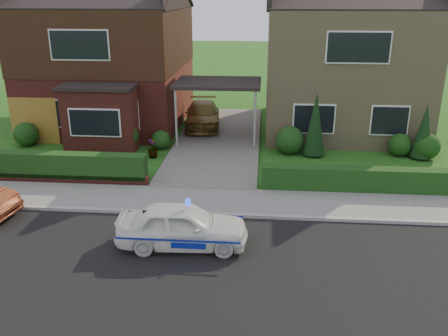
# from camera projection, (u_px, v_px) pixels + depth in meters

# --- Properties ---
(ground) EXTENTS (120.00, 120.00, 0.00)m
(ground) POSITION_uv_depth(u_px,v_px,m) (176.00, 270.00, 11.78)
(ground) COLOR #205416
(ground) RESTS_ON ground
(road) EXTENTS (60.00, 6.00, 0.02)m
(road) POSITION_uv_depth(u_px,v_px,m) (176.00, 270.00, 11.78)
(road) COLOR black
(road) RESTS_ON ground
(kerb) EXTENTS (60.00, 0.16, 0.12)m
(kerb) POSITION_uv_depth(u_px,v_px,m) (194.00, 214.00, 14.61)
(kerb) COLOR #9E9993
(kerb) RESTS_ON ground
(sidewalk) EXTENTS (60.00, 2.00, 0.10)m
(sidewalk) POSITION_uv_depth(u_px,v_px,m) (198.00, 200.00, 15.60)
(sidewalk) COLOR slate
(sidewalk) RESTS_ON ground
(driveway) EXTENTS (3.80, 12.00, 0.12)m
(driveway) POSITION_uv_depth(u_px,v_px,m) (218.00, 140.00, 22.04)
(driveway) COLOR #666059
(driveway) RESTS_ON ground
(house_left) EXTENTS (7.50, 9.53, 7.25)m
(house_left) POSITION_uv_depth(u_px,v_px,m) (110.00, 49.00, 23.91)
(house_left) COLOR maroon
(house_left) RESTS_ON ground
(house_right) EXTENTS (7.50, 8.06, 7.25)m
(house_right) POSITION_uv_depth(u_px,v_px,m) (342.00, 54.00, 23.12)
(house_right) COLOR tan
(house_right) RESTS_ON ground
(carport_link) EXTENTS (3.80, 3.00, 2.77)m
(carport_link) POSITION_uv_depth(u_px,v_px,m) (218.00, 84.00, 21.10)
(carport_link) COLOR black
(carport_link) RESTS_ON ground
(garage_door) EXTENTS (2.20, 0.10, 2.10)m
(garage_door) POSITION_uv_depth(u_px,v_px,m) (35.00, 121.00, 21.38)
(garage_door) COLOR #976621
(garage_door) RESTS_ON ground
(dwarf_wall) EXTENTS (7.70, 0.25, 0.36)m
(dwarf_wall) POSITION_uv_depth(u_px,v_px,m) (44.00, 178.00, 17.13)
(dwarf_wall) COLOR maroon
(dwarf_wall) RESTS_ON ground
(hedge_left) EXTENTS (7.50, 0.55, 0.90)m
(hedge_left) POSITION_uv_depth(u_px,v_px,m) (46.00, 181.00, 17.34)
(hedge_left) COLOR #113611
(hedge_left) RESTS_ON ground
(hedge_right) EXTENTS (7.50, 0.55, 0.80)m
(hedge_right) POSITION_uv_depth(u_px,v_px,m) (370.00, 193.00, 16.32)
(hedge_right) COLOR #113611
(hedge_right) RESTS_ON ground
(shrub_left_far) EXTENTS (1.08, 1.08, 1.08)m
(shrub_left_far) POSITION_uv_depth(u_px,v_px,m) (26.00, 134.00, 21.15)
(shrub_left_far) COLOR #113611
(shrub_left_far) RESTS_ON ground
(shrub_left_mid) EXTENTS (1.32, 1.32, 1.32)m
(shrub_left_mid) POSITION_uv_depth(u_px,v_px,m) (123.00, 135.00, 20.56)
(shrub_left_mid) COLOR #113611
(shrub_left_mid) RESTS_ON ground
(shrub_left_near) EXTENTS (0.84, 0.84, 0.84)m
(shrub_left_near) POSITION_uv_depth(u_px,v_px,m) (161.00, 140.00, 20.80)
(shrub_left_near) COLOR #113611
(shrub_left_near) RESTS_ON ground
(shrub_right_near) EXTENTS (1.20, 1.20, 1.20)m
(shrub_right_near) POSITION_uv_depth(u_px,v_px,m) (290.00, 140.00, 20.10)
(shrub_right_near) COLOR #113611
(shrub_right_near) RESTS_ON ground
(shrub_right_mid) EXTENTS (0.96, 0.96, 0.96)m
(shrub_right_mid) POSITION_uv_depth(u_px,v_px,m) (400.00, 145.00, 19.87)
(shrub_right_mid) COLOR #113611
(shrub_right_mid) RESTS_ON ground
(shrub_right_far) EXTENTS (1.08, 1.08, 1.08)m
(shrub_right_far) POSITION_uv_depth(u_px,v_px,m) (427.00, 146.00, 19.49)
(shrub_right_far) COLOR #113611
(shrub_right_far) RESTS_ON ground
(conifer_a) EXTENTS (0.90, 0.90, 2.60)m
(conifer_a) POSITION_uv_depth(u_px,v_px,m) (315.00, 126.00, 19.59)
(conifer_a) COLOR black
(conifer_a) RESTS_ON ground
(conifer_b) EXTENTS (0.90, 0.90, 2.20)m
(conifer_b) POSITION_uv_depth(u_px,v_px,m) (424.00, 133.00, 19.31)
(conifer_b) COLOR black
(conifer_b) RESTS_ON ground
(police_car) EXTENTS (3.22, 3.57, 1.36)m
(police_car) POSITION_uv_depth(u_px,v_px,m) (182.00, 226.00, 12.70)
(police_car) COLOR white
(police_car) RESTS_ON ground
(driveway_car) EXTENTS (2.07, 4.25, 1.19)m
(driveway_car) POSITION_uv_depth(u_px,v_px,m) (202.00, 115.00, 23.79)
(driveway_car) COLOR brown
(driveway_car) RESTS_ON driveway
(potted_plant_a) EXTENTS (0.46, 0.33, 0.85)m
(potted_plant_a) POSITION_uv_depth(u_px,v_px,m) (110.00, 167.00, 17.52)
(potted_plant_a) COLOR gray
(potted_plant_a) RESTS_ON ground
(potted_plant_b) EXTENTS (0.58, 0.56, 0.82)m
(potted_plant_b) POSITION_uv_depth(u_px,v_px,m) (140.00, 165.00, 17.73)
(potted_plant_b) COLOR gray
(potted_plant_b) RESTS_ON ground
(potted_plant_c) EXTENTS (0.47, 0.47, 0.79)m
(potted_plant_c) POSITION_uv_depth(u_px,v_px,m) (153.00, 149.00, 19.68)
(potted_plant_c) COLOR gray
(potted_plant_c) RESTS_ON ground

